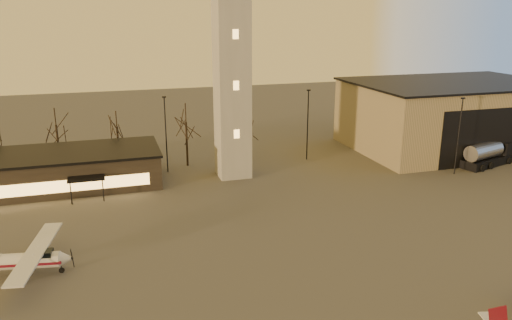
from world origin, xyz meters
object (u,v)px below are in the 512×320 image
Objects in this scene: control_tower at (232,48)px; fuel_truck at (488,156)px; hangar at (451,115)px; cessna_rear at (32,263)px; terminal at (53,170)px.

control_tower is 38.52m from fuel_truck.
cessna_rear is (-57.95, -24.22, -4.11)m from hangar.
terminal is at bearing -178.03° from hangar.
hangar is 2.75× the size of cessna_rear.
control_tower is 26.24m from terminal.
control_tower reaches higher than cessna_rear.
terminal is at bearing 155.18° from fuel_truck.
terminal is (-57.99, -2.00, -3.00)m from hangar.
fuel_truck is (56.91, 14.23, 0.28)m from cessna_rear.
control_tower is at bearing -173.69° from hangar.
fuel_truck reaches higher than cessna_rear.
terminal reaches higher than cessna_rear.
control_tower is 1.07× the size of hangar.
cessna_rear is at bearing -89.88° from terminal.
terminal reaches higher than fuel_truck.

